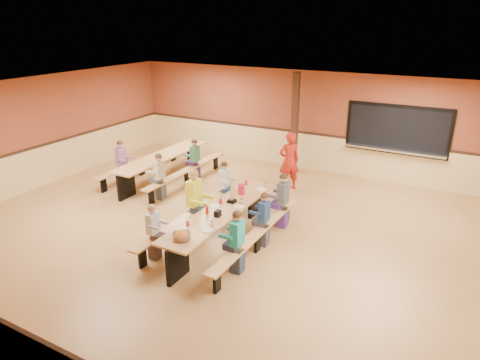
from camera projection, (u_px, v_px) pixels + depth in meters
The scene contains 23 objects.
ground at pixel (226, 233), 9.41m from camera, with size 12.00×12.00×0.00m, color #A06F3C.
room_envelope at pixel (225, 204), 9.17m from camera, with size 12.04×10.04×3.02m.
kitchen_pass_through at pixel (397, 132), 11.79m from camera, with size 2.78×0.28×1.38m.
structural_post at pixel (295, 124), 12.58m from camera, with size 0.18×0.18×3.00m, color #321B10.
cafeteria_table_main at pixel (222, 219), 8.85m from camera, with size 1.91×3.70×0.74m.
cafeteria_table_second at pixel (163, 162), 12.34m from camera, with size 1.91×3.70×0.74m.
seated_child_white_left at pixel (154, 232), 8.24m from camera, with size 0.33×0.27×1.13m, color silver, non-canonical shape.
seated_adult_yellow at pixel (194, 200), 9.34m from camera, with size 0.46×0.38×1.40m, color #FBFC32, non-canonical shape.
seated_child_grey_left at pixel (224, 186), 10.43m from camera, with size 0.36×0.30×1.20m, color silver, non-canonical shape.
seated_child_teal_right at pixel (237, 242), 7.77m from camera, with size 0.37×0.31×1.22m, color teal, non-canonical shape.
seated_child_navy_right at pixel (264, 220), 8.71m from camera, with size 0.34×0.28×1.16m, color navy, non-canonical shape.
seated_child_char_right at pixel (283, 201), 9.49m from camera, with size 0.39×0.32×1.26m, color #43474C, non-canonical shape.
seated_child_purple_sec at pixel (122, 163), 12.02m from camera, with size 0.38×0.31×1.24m, color #87567E, non-canonical shape.
seated_child_green_sec at pixel (195, 160), 12.30m from camera, with size 0.37×0.30×1.20m, color #3B7A56, non-canonical shape.
seated_child_tan_sec at pixel (160, 177), 10.98m from camera, with size 0.37×0.30×1.21m, color #AAA98A, non-canonical shape.
standing_woman at pixel (289, 161), 11.57m from camera, with size 0.59×0.39×1.61m, color #B62114.
punch_pitcher at pixel (241, 190), 9.53m from camera, with size 0.16×0.16×0.22m, color red.
chip_bowl at pixel (181, 236), 7.59m from camera, with size 0.32×0.32×0.15m, color orange, non-canonical shape.
napkin_dispenser at pixel (218, 214), 8.47m from camera, with size 0.10×0.14×0.13m, color black.
condiment_mustard at pixel (208, 208), 8.67m from camera, with size 0.06×0.06×0.17m, color yellow.
condiment_ketchup at pixel (207, 210), 8.57m from camera, with size 0.06×0.06×0.17m, color #B2140F.
table_paddle at pixel (232, 196), 9.10m from camera, with size 0.16×0.16×0.56m.
place_settings at pixel (222, 208), 8.76m from camera, with size 0.65×3.30×0.11m, color beige, non-canonical shape.
Camera 1 is at (4.28, -7.21, 4.44)m, focal length 32.00 mm.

